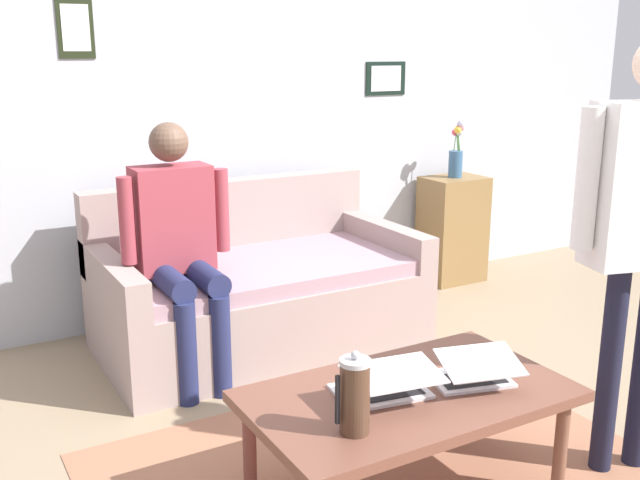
{
  "coord_description": "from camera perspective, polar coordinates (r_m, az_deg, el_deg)",
  "views": [
    {
      "loc": [
        1.6,
        2.0,
        1.61
      ],
      "look_at": [
        0.06,
        -0.71,
        0.8
      ],
      "focal_mm": 41.1,
      "sensor_mm": 36.0,
      "label": 1
    }
  ],
  "objects": [
    {
      "name": "laptop_center",
      "position": [
        2.62,
        5.07,
        -11.2
      ],
      "size": [
        0.37,
        0.36,
        0.13
      ],
      "color": "silver",
      "rests_on": "coffee_table"
    },
    {
      "name": "laptop_left",
      "position": [
        2.76,
        11.84,
        -10.1
      ],
      "size": [
        0.35,
        0.34,
        0.13
      ],
      "color": "silver",
      "rests_on": "coffee_table"
    },
    {
      "name": "coffee_table",
      "position": [
        2.71,
        6.88,
        -12.43
      ],
      "size": [
        1.16,
        0.66,
        0.43
      ],
      "color": "brown",
      "rests_on": "ground_plane"
    },
    {
      "name": "ground_plane",
      "position": [
        3.03,
        7.95,
        -17.72
      ],
      "size": [
        7.68,
        7.68,
        0.0
      ],
      "primitive_type": "plane",
      "color": "gray"
    },
    {
      "name": "back_wall",
      "position": [
        4.51,
        -8.97,
        11.09
      ],
      "size": [
        7.04,
        0.11,
        2.7
      ],
      "color": "#B2B5BE",
      "rests_on": "ground_plane"
    },
    {
      "name": "person_seated",
      "position": [
        3.61,
        -10.92,
        0.13
      ],
      "size": [
        0.55,
        0.51,
        1.28
      ],
      "color": "#21274E",
      "rests_on": "ground_plane"
    },
    {
      "name": "flower_vase",
      "position": [
        5.19,
        10.56,
        6.53
      ],
      "size": [
        0.1,
        0.11,
        0.4
      ],
      "color": "#355D83",
      "rests_on": "side_shelf"
    },
    {
      "name": "side_shelf",
      "position": [
        5.29,
        10.27,
        0.84
      ],
      "size": [
        0.42,
        0.32,
        0.75
      ],
      "color": "olive",
      "rests_on": "ground_plane"
    },
    {
      "name": "french_press",
      "position": [
        2.36,
        2.72,
        -12.02
      ],
      "size": [
        0.12,
        0.1,
        0.28
      ],
      "color": "#4C3323",
      "rests_on": "coffee_table"
    },
    {
      "name": "couch",
      "position": [
        4.11,
        -4.95,
        -4.03
      ],
      "size": [
        1.72,
        0.95,
        0.88
      ],
      "color": "gray",
      "rests_on": "ground_plane"
    }
  ]
}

